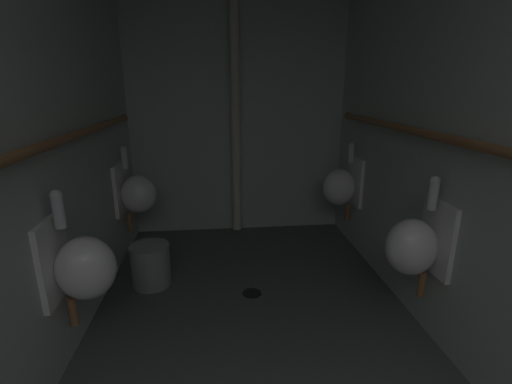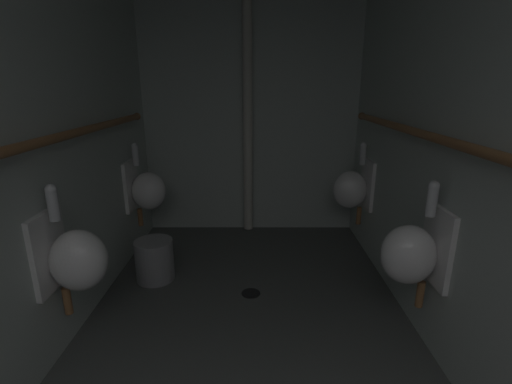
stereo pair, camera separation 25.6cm
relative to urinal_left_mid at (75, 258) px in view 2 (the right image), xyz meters
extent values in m
cube|color=#4C4F4C|center=(0.92, 0.04, -0.64)|extent=(2.26, 3.85, 0.08)
cube|color=#B5C0B7|center=(-0.18, 0.04, 0.65)|extent=(0.06, 3.85, 2.49)
cube|color=#B5C0B7|center=(2.02, 0.04, 0.65)|extent=(0.06, 3.85, 2.49)
cube|color=#B5C0B7|center=(0.92, 1.94, 0.65)|extent=(2.26, 0.06, 2.49)
ellipsoid|color=white|center=(0.02, 0.00, -0.01)|extent=(0.30, 0.26, 0.34)
cube|color=white|center=(-0.13, 0.00, 0.04)|extent=(0.03, 0.30, 0.44)
cylinder|color=silver|center=(-0.07, 0.00, 0.30)|extent=(0.06, 0.06, 0.16)
sphere|color=silver|center=(-0.07, 0.00, 0.38)|extent=(0.06, 0.06, 0.06)
cylinder|color=#936038|center=(-0.08, 0.00, -0.26)|extent=(0.04, 0.04, 0.16)
ellipsoid|color=white|center=(0.02, 1.33, -0.01)|extent=(0.30, 0.26, 0.34)
cube|color=white|center=(-0.13, 1.33, 0.04)|extent=(0.03, 0.30, 0.44)
cylinder|color=silver|center=(-0.07, 1.33, 0.30)|extent=(0.06, 0.06, 0.16)
sphere|color=silver|center=(-0.07, 1.33, 0.38)|extent=(0.06, 0.06, 0.06)
cylinder|color=#936038|center=(-0.08, 1.33, -0.26)|extent=(0.04, 0.04, 0.16)
ellipsoid|color=white|center=(1.82, 0.07, -0.01)|extent=(0.30, 0.26, 0.34)
cube|color=white|center=(1.98, 0.07, 0.04)|extent=(0.03, 0.30, 0.44)
cylinder|color=silver|center=(1.91, 0.07, 0.30)|extent=(0.06, 0.06, 0.16)
sphere|color=silver|center=(1.91, 0.07, 0.38)|extent=(0.06, 0.06, 0.06)
cylinder|color=#936038|center=(1.92, 0.07, -0.26)|extent=(0.04, 0.04, 0.16)
ellipsoid|color=white|center=(1.82, 1.37, -0.01)|extent=(0.30, 0.26, 0.34)
cube|color=white|center=(1.98, 1.37, 0.04)|extent=(0.03, 0.30, 0.44)
cylinder|color=silver|center=(1.91, 1.37, 0.30)|extent=(0.06, 0.06, 0.16)
sphere|color=silver|center=(1.91, 1.37, 0.38)|extent=(0.06, 0.06, 0.06)
cylinder|color=#936038|center=(1.92, 1.37, -0.26)|extent=(0.04, 0.04, 0.16)
cylinder|color=#936038|center=(-0.09, 0.02, 0.62)|extent=(0.05, 3.01, 0.05)
sphere|color=#936038|center=(-0.09, 1.53, 0.62)|extent=(0.06, 0.06, 0.06)
cylinder|color=#936038|center=(1.93, 0.02, 0.62)|extent=(0.05, 3.08, 0.05)
sphere|color=#936038|center=(1.93, 1.57, 0.62)|extent=(0.06, 0.06, 0.06)
cylinder|color=beige|center=(0.90, 1.83, 0.65)|extent=(0.09, 0.09, 2.44)
cylinder|color=black|center=(0.94, 0.60, -0.59)|extent=(0.14, 0.14, 0.01)
cylinder|color=gray|center=(0.17, 0.82, -0.43)|extent=(0.30, 0.30, 0.33)
camera|label=1|loc=(0.72, -1.76, 0.90)|focal=25.45mm
camera|label=2|loc=(0.98, -1.76, 0.90)|focal=25.45mm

